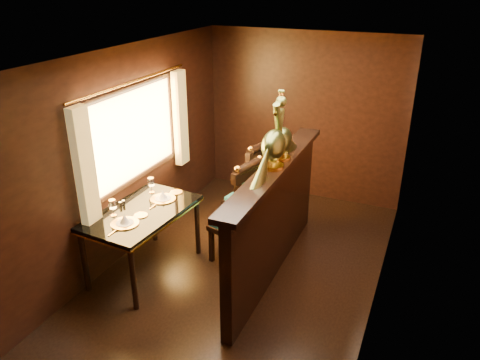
{
  "coord_description": "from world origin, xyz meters",
  "views": [
    {
      "loc": [
        1.79,
        -4.08,
        3.23
      ],
      "look_at": [
        -0.12,
        0.36,
        1.08
      ],
      "focal_mm": 35.0,
      "sensor_mm": 36.0,
      "label": 1
    }
  ],
  "objects_px": {
    "chair_left": "(243,211)",
    "peacock_left": "(274,132)",
    "dining_table": "(142,216)",
    "chair_right": "(254,186)",
    "peacock_right": "(282,129)"
  },
  "relations": [
    {
      "from": "chair_left",
      "to": "peacock_left",
      "type": "distance_m",
      "value": 1.12
    },
    {
      "from": "chair_right",
      "to": "peacock_right",
      "type": "xyz_separation_m",
      "value": [
        0.55,
        -0.58,
        1.02
      ]
    },
    {
      "from": "dining_table",
      "to": "peacock_left",
      "type": "distance_m",
      "value": 1.78
    },
    {
      "from": "chair_left",
      "to": "peacock_right",
      "type": "relative_size",
      "value": 1.98
    },
    {
      "from": "chair_left",
      "to": "peacock_right",
      "type": "distance_m",
      "value": 1.08
    },
    {
      "from": "chair_left",
      "to": "peacock_left",
      "type": "xyz_separation_m",
      "value": [
        0.39,
        -0.12,
        1.05
      ]
    },
    {
      "from": "chair_right",
      "to": "peacock_right",
      "type": "bearing_deg",
      "value": -33.84
    },
    {
      "from": "chair_left",
      "to": "chair_right",
      "type": "height_order",
      "value": "chair_left"
    },
    {
      "from": "peacock_left",
      "to": "chair_right",
      "type": "bearing_deg",
      "value": 122.67
    },
    {
      "from": "chair_right",
      "to": "peacock_left",
      "type": "xyz_separation_m",
      "value": [
        0.55,
        -0.85,
        1.07
      ]
    },
    {
      "from": "chair_left",
      "to": "dining_table",
      "type": "bearing_deg",
      "value": -134.06
    },
    {
      "from": "dining_table",
      "to": "chair_left",
      "type": "relative_size",
      "value": 1.03
    },
    {
      "from": "peacock_left",
      "to": "dining_table",
      "type": "bearing_deg",
      "value": -161.56
    },
    {
      "from": "dining_table",
      "to": "chair_left",
      "type": "xyz_separation_m",
      "value": [
        0.99,
        0.58,
        -0.01
      ]
    },
    {
      "from": "chair_left",
      "to": "chair_right",
      "type": "distance_m",
      "value": 0.74
    }
  ]
}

